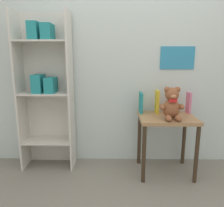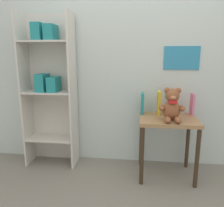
{
  "view_description": "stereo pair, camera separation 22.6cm",
  "coord_description": "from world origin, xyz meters",
  "px_view_note": "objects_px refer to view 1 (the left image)",
  "views": [
    {
      "loc": [
        -0.22,
        -1.19,
        1.23
      ],
      "look_at": [
        -0.25,
        1.02,
        0.75
      ],
      "focal_mm": 35.0,
      "sensor_mm": 36.0,
      "label": 1
    },
    {
      "loc": [
        0.0,
        -1.18,
        1.23
      ],
      "look_at": [
        -0.25,
        1.02,
        0.75
      ],
      "focal_mm": 35.0,
      "sensor_mm": 36.0,
      "label": 2
    }
  ],
  "objects_px": {
    "teddy_bear": "(172,104)",
    "book_standing_red": "(172,102)",
    "book_standing_teal": "(141,103)",
    "book_standing_pink": "(189,103)",
    "display_table": "(167,126)",
    "book_standing_yellow": "(157,102)",
    "bookshelf_side": "(46,85)"
  },
  "relations": [
    {
      "from": "teddy_bear",
      "to": "book_standing_red",
      "type": "relative_size",
      "value": 1.41
    },
    {
      "from": "book_standing_teal",
      "to": "book_standing_pink",
      "type": "bearing_deg",
      "value": -1.64
    },
    {
      "from": "display_table",
      "to": "book_standing_yellow",
      "type": "xyz_separation_m",
      "value": [
        -0.09,
        0.13,
        0.23
      ]
    },
    {
      "from": "bookshelf_side",
      "to": "display_table",
      "type": "bearing_deg",
      "value": -7.67
    },
    {
      "from": "teddy_bear",
      "to": "book_standing_teal",
      "type": "height_order",
      "value": "teddy_bear"
    },
    {
      "from": "display_table",
      "to": "book_standing_yellow",
      "type": "distance_m",
      "value": 0.28
    },
    {
      "from": "book_standing_pink",
      "to": "book_standing_yellow",
      "type": "bearing_deg",
      "value": 178.09
    },
    {
      "from": "book_standing_red",
      "to": "teddy_bear",
      "type": "bearing_deg",
      "value": -103.87
    },
    {
      "from": "teddy_bear",
      "to": "book_standing_teal",
      "type": "distance_m",
      "value": 0.36
    },
    {
      "from": "bookshelf_side",
      "to": "book_standing_red",
      "type": "xyz_separation_m",
      "value": [
        1.37,
        -0.02,
        -0.19
      ]
    },
    {
      "from": "book_standing_yellow",
      "to": "book_standing_red",
      "type": "relative_size",
      "value": 1.1
    },
    {
      "from": "book_standing_red",
      "to": "book_standing_pink",
      "type": "relative_size",
      "value": 0.99
    },
    {
      "from": "bookshelf_side",
      "to": "book_standing_red",
      "type": "bearing_deg",
      "value": -0.83
    },
    {
      "from": "bookshelf_side",
      "to": "display_table",
      "type": "xyz_separation_m",
      "value": [
        1.28,
        -0.17,
        -0.41
      ]
    },
    {
      "from": "display_table",
      "to": "book_standing_teal",
      "type": "xyz_separation_m",
      "value": [
        -0.26,
        0.15,
        0.22
      ]
    },
    {
      "from": "bookshelf_side",
      "to": "book_standing_pink",
      "type": "distance_m",
      "value": 1.55
    },
    {
      "from": "display_table",
      "to": "book_standing_teal",
      "type": "relative_size",
      "value": 2.82
    },
    {
      "from": "bookshelf_side",
      "to": "teddy_bear",
      "type": "distance_m",
      "value": 1.33
    },
    {
      "from": "book_standing_pink",
      "to": "book_standing_red",
      "type": "bearing_deg",
      "value": 171.79
    },
    {
      "from": "bookshelf_side",
      "to": "teddy_bear",
      "type": "relative_size",
      "value": 5.29
    },
    {
      "from": "display_table",
      "to": "book_standing_red",
      "type": "relative_size",
      "value": 2.77
    },
    {
      "from": "book_standing_yellow",
      "to": "book_standing_red",
      "type": "height_order",
      "value": "book_standing_yellow"
    },
    {
      "from": "bookshelf_side",
      "to": "book_standing_red",
      "type": "relative_size",
      "value": 7.46
    },
    {
      "from": "book_standing_red",
      "to": "book_standing_pink",
      "type": "distance_m",
      "value": 0.17
    },
    {
      "from": "book_standing_teal",
      "to": "book_standing_yellow",
      "type": "relative_size",
      "value": 0.89
    },
    {
      "from": "book_standing_teal",
      "to": "book_standing_pink",
      "type": "height_order",
      "value": "book_standing_pink"
    },
    {
      "from": "bookshelf_side",
      "to": "book_standing_pink",
      "type": "height_order",
      "value": "bookshelf_side"
    },
    {
      "from": "teddy_bear",
      "to": "book_standing_red",
      "type": "distance_m",
      "value": 0.25
    },
    {
      "from": "teddy_bear",
      "to": "book_standing_teal",
      "type": "relative_size",
      "value": 1.43
    },
    {
      "from": "bookshelf_side",
      "to": "book_standing_yellow",
      "type": "height_order",
      "value": "bookshelf_side"
    },
    {
      "from": "book_standing_yellow",
      "to": "teddy_bear",
      "type": "bearing_deg",
      "value": -66.07
    },
    {
      "from": "display_table",
      "to": "book_standing_yellow",
      "type": "relative_size",
      "value": 2.52
    }
  ]
}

